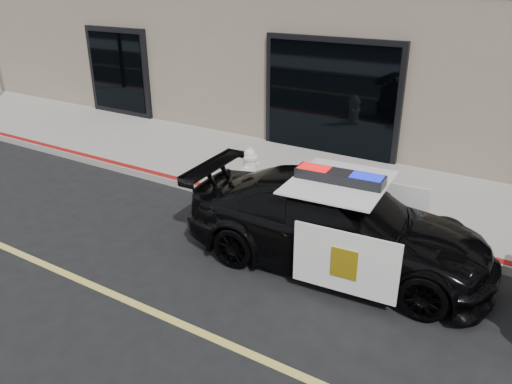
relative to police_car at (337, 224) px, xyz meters
The scene contains 4 objects.
ground 2.79m from the police_car, 115.72° to the right, with size 120.00×120.00×0.00m, color black.
sidewalk_n 3.11m from the police_car, 112.59° to the left, with size 60.00×3.50×0.15m, color gray.
police_car is the anchor object (origin of this frame).
fire_hydrant 3.04m from the police_car, 148.22° to the left, with size 0.38×0.53×0.84m.
Camera 1 is at (3.68, -3.92, 4.13)m, focal length 35.00 mm.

